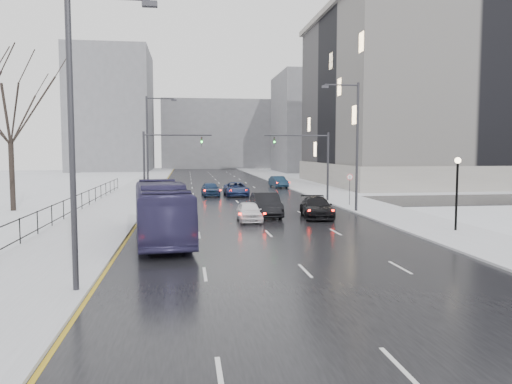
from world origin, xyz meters
name	(u,v)px	position (x,y,z in m)	size (l,w,h in m)	color
road	(228,192)	(0.00, 60.00, 0.02)	(16.00, 150.00, 0.04)	black
cross_road	(238,203)	(0.00, 48.00, 0.02)	(130.00, 10.00, 0.04)	black
sidewalk_left	(135,193)	(-10.50, 60.00, 0.08)	(5.00, 150.00, 0.16)	silver
sidewalk_right	(316,191)	(10.50, 60.00, 0.08)	(5.00, 150.00, 0.16)	silver
park_strip	(46,194)	(-20.00, 60.00, 0.06)	(14.00, 150.00, 0.12)	white
tree_park_e	(14,212)	(-18.20, 44.00, 0.00)	(9.45, 9.45, 13.50)	black
iron_fence	(26,226)	(-13.00, 30.00, 0.91)	(0.06, 70.00, 1.30)	black
streetlight_r_mid	(354,140)	(8.17, 40.00, 5.62)	(2.95, 0.25, 10.00)	#2D2D33
streetlight_l_near	(79,127)	(-8.17, 20.00, 5.62)	(2.95, 0.25, 10.00)	#2D2D33
streetlight_l_far	(150,142)	(-8.17, 52.00, 5.62)	(2.95, 0.25, 10.00)	#2D2D33
lamppost_r_mid	(457,183)	(11.00, 30.00, 2.94)	(0.36, 0.36, 4.28)	black
mast_signal_right	(317,158)	(7.33, 48.00, 4.11)	(6.10, 0.33, 6.50)	#2D2D33
mast_signal_left	(156,159)	(-7.33, 48.00, 4.11)	(6.10, 0.33, 6.50)	#2D2D33
no_uturn_sign	(350,180)	(9.20, 44.00, 2.30)	(0.60, 0.06, 2.70)	#2D2D33
civic_building	(458,107)	(35.00, 72.00, 11.21)	(41.00, 31.00, 24.80)	gray
bldg_far_right	(329,123)	(28.00, 115.00, 11.00)	(24.00, 20.00, 22.00)	slate
bldg_far_left	(112,111)	(-22.00, 125.00, 14.00)	(18.00, 22.00, 28.00)	slate
bldg_far_center	(218,135)	(4.00, 140.00, 9.00)	(30.00, 18.00, 18.00)	slate
bus	(161,211)	(-6.04, 30.06, 1.59)	(2.61, 11.15, 3.11)	#2F2A53
sedan_center_near	(249,211)	(-0.50, 36.15, 0.71)	(1.57, 3.91, 1.33)	white
sedan_right_near	(266,205)	(1.04, 38.49, 0.90)	(1.81, 5.19, 1.71)	black
sedan_right_cross	(236,189)	(0.50, 55.11, 0.76)	(2.38, 5.16, 1.43)	navy
sedan_right_far	(317,207)	(4.53, 37.34, 0.77)	(2.05, 5.04, 1.46)	black
sedan_center_far	(210,189)	(-2.21, 55.45, 0.78)	(1.74, 4.32, 1.47)	navy
sedan_right_distant	(278,182)	(7.10, 66.24, 0.77)	(1.54, 4.42, 1.46)	#152B41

